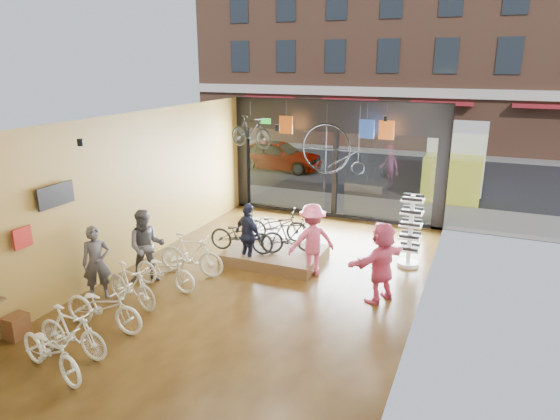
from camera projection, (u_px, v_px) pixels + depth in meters
The scene contains 35 objects.
ground_plane at pixel (257, 289), 11.37m from camera, with size 7.00×12.00×0.04m, color black.
ceiling at pixel (255, 120), 10.26m from camera, with size 7.00×12.00×0.04m, color black.
wall_left at pixel (125, 193), 12.11m from camera, with size 0.04×12.00×3.80m, color olive.
wall_right at pixel (423, 229), 9.51m from camera, with size 0.04×12.00×3.80m, color beige.
wall_back at pixel (23, 353), 5.49m from camera, with size 7.00×0.04×3.80m, color beige.
storefront at pixel (336, 160), 16.11m from camera, with size 7.00×0.26×3.80m, color black, non-canonical shape.
exit_sign at pixel (266, 121), 16.56m from camera, with size 0.35×0.06×0.18m, color #198C26.
street_road at pixel (387, 166), 24.61m from camera, with size 30.00×18.00×0.02m, color black.
sidewalk_near at pixel (344, 205), 17.70m from camera, with size 30.00×2.40×0.12m, color slate.
sidewalk_far at pixel (401, 151), 28.12m from camera, with size 30.00×2.00×0.12m, color slate.
opposite_building at pixel (417, 23), 28.33m from camera, with size 26.00×5.00×14.00m, color brown.
street_car at pixel (277, 155), 23.45m from camera, with size 1.69×4.21×1.44m, color gray.
box_truck at pixel (457, 161), 19.45m from camera, with size 2.08×6.23×2.45m, color silver, non-canonical shape.
floor_bike_0 at pixel (51, 351), 8.14m from camera, with size 0.59×1.70×0.89m, color beige.
floor_bike_1 at pixel (72, 332), 8.69m from camera, with size 0.43×1.52×0.92m, color beige.
floor_bike_2 at pixel (103, 307), 9.55m from camera, with size 0.62×1.77×0.93m, color beige.
floor_bike_3 at pixel (131, 285), 10.47m from camera, with size 0.44×1.55×0.93m, color beige.
floor_bike_4 at pixel (165, 271), 11.26m from camera, with size 0.58×1.66×0.87m, color beige.
floor_bike_5 at pixel (191, 255), 11.97m from camera, with size 0.49×1.72×1.04m, color beige.
display_platform at pixel (275, 255), 12.91m from camera, with size 2.40×1.80×0.30m, color #4B2D1B.
display_bike_left at pixel (242, 235), 12.61m from camera, with size 0.60×1.71×0.90m, color black.
display_bike_mid at pixel (290, 236), 12.53m from camera, with size 0.42×1.50×0.90m, color black.
display_bike_right at pixel (276, 225), 13.37m from camera, with size 0.59×1.70×0.89m, color black.
customer_0 at pixel (97, 263), 10.72m from camera, with size 0.60×0.39×1.63m, color #3F3F44.
customer_1 at pixel (146, 246), 11.50m from camera, with size 0.85×0.66×1.75m, color #3F3F44.
customer_2 at pixel (249, 236), 12.36m from camera, with size 0.96×0.40×1.64m, color #161C33.
customer_3 at pixel (312, 240), 11.84m from camera, with size 1.15×0.66×1.78m, color #CC4C72.
customer_5 at pixel (381, 262), 10.58m from camera, with size 1.65×0.52×1.78m, color #CC4C72.
sunglasses_rack at pixel (410, 231), 12.39m from camera, with size 0.54×0.45×1.85m, color white, non-canonical shape.
wall_merch at pixel (8, 270), 9.14m from camera, with size 0.40×2.40×2.60m, color navy, non-canonical shape.
penny_farthing at pixel (336, 151), 14.26m from camera, with size 1.81×0.06×1.45m, color black, non-canonical shape.
hung_bike at pixel (251, 132), 15.02m from camera, with size 0.45×1.58×0.95m, color black.
jersey_left at pixel (286, 125), 15.59m from camera, with size 0.45×0.03×0.55m, color #CC5919.
jersey_mid at pixel (367, 129), 14.65m from camera, with size 0.45×0.03×0.55m, color #1E3F99.
jersey_right at pixel (386, 130), 14.43m from camera, with size 0.45×0.03×0.55m, color #CC5919.
Camera 1 is at (4.48, -9.36, 5.00)m, focal length 32.00 mm.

